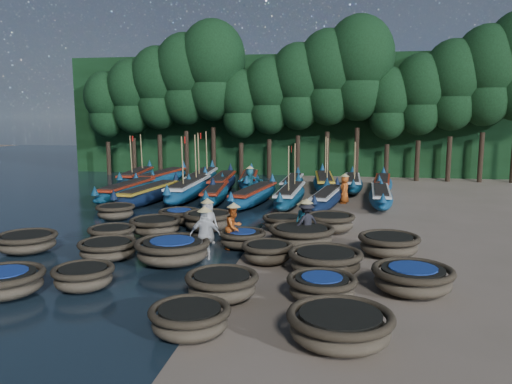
% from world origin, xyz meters
% --- Properties ---
extents(ground, '(120.00, 120.00, 0.00)m').
position_xyz_m(ground, '(0.00, 0.00, 0.00)').
color(ground, '#7A6859').
rests_on(ground, ground).
extents(foliage_wall, '(40.00, 3.00, 10.00)m').
position_xyz_m(foliage_wall, '(0.00, 23.50, 5.00)').
color(foliage_wall, black).
rests_on(foliage_wall, ground).
extents(coracle_3, '(2.24, 2.24, 0.70)m').
position_xyz_m(coracle_3, '(0.11, -9.47, 0.40)').
color(coracle_3, brown).
rests_on(coracle_3, ground).
extents(coracle_4, '(2.58, 2.58, 0.77)m').
position_xyz_m(coracle_4, '(3.45, -9.38, 0.44)').
color(coracle_4, brown).
rests_on(coracle_4, ground).
extents(coracle_5, '(2.23, 2.23, 0.73)m').
position_xyz_m(coracle_5, '(-5.66, -7.89, 0.42)').
color(coracle_5, brown).
rests_on(coracle_5, ground).
extents(coracle_6, '(1.82, 1.82, 0.70)m').
position_xyz_m(coracle_6, '(-3.78, -7.05, 0.40)').
color(coracle_6, brown).
rests_on(coracle_6, ground).
extents(coracle_7, '(2.32, 2.32, 0.76)m').
position_xyz_m(coracle_7, '(0.31, -7.18, 0.43)').
color(coracle_7, brown).
rests_on(coracle_7, ground).
extents(coracle_8, '(2.26, 2.26, 0.70)m').
position_xyz_m(coracle_8, '(2.97, -6.84, 0.41)').
color(coracle_8, brown).
rests_on(coracle_8, ground).
extents(coracle_9, '(2.37, 2.37, 0.77)m').
position_xyz_m(coracle_9, '(5.45, -5.82, 0.45)').
color(coracle_9, brown).
rests_on(coracle_9, ground).
extents(coracle_10, '(2.17, 2.17, 0.72)m').
position_xyz_m(coracle_10, '(-7.80, -3.70, 0.41)').
color(coracle_10, brown).
rests_on(coracle_10, ground).
extents(coracle_11, '(2.38, 2.38, 0.68)m').
position_xyz_m(coracle_11, '(-4.49, -4.06, 0.39)').
color(coracle_11, brown).
rests_on(coracle_11, ground).
extents(coracle_12, '(3.13, 3.13, 0.83)m').
position_xyz_m(coracle_12, '(-2.10, -4.18, 0.48)').
color(coracle_12, brown).
rests_on(coracle_12, ground).
extents(coracle_13, '(1.84, 1.84, 0.71)m').
position_xyz_m(coracle_13, '(1.03, -3.60, 0.41)').
color(coracle_13, brown).
rests_on(coracle_13, ground).
extents(coracle_14, '(2.59, 2.59, 0.77)m').
position_xyz_m(coracle_14, '(2.99, -4.46, 0.44)').
color(coracle_14, brown).
rests_on(coracle_14, ground).
extents(coracle_15, '(2.11, 2.11, 0.72)m').
position_xyz_m(coracle_15, '(-5.24, -2.14, 0.41)').
color(coracle_15, brown).
rests_on(coracle_15, ground).
extents(coracle_16, '(2.15, 2.15, 0.74)m').
position_xyz_m(coracle_16, '(-4.13, -0.39, 0.43)').
color(coracle_16, brown).
rests_on(coracle_16, ground).
extents(coracle_17, '(1.80, 1.80, 0.67)m').
position_xyz_m(coracle_17, '(-0.18, -1.81, 0.39)').
color(coracle_17, brown).
rests_on(coracle_17, ground).
extents(coracle_18, '(3.01, 3.01, 0.82)m').
position_xyz_m(coracle_18, '(2.01, -1.32, 0.47)').
color(coracle_18, brown).
rests_on(coracle_18, ground).
extents(coracle_19, '(2.24, 2.24, 0.77)m').
position_xyz_m(coracle_19, '(5.16, -1.98, 0.44)').
color(coracle_19, brown).
rests_on(coracle_19, ground).
extents(coracle_20, '(2.06, 2.06, 0.73)m').
position_xyz_m(coracle_20, '(-7.17, 2.31, 0.42)').
color(coracle_20, brown).
rests_on(coracle_20, ground).
extents(coracle_21, '(1.93, 1.93, 0.67)m').
position_xyz_m(coracle_21, '(-3.88, 1.96, 0.39)').
color(coracle_21, brown).
rests_on(coracle_21, ground).
extents(coracle_22, '(2.40, 2.40, 0.85)m').
position_xyz_m(coracle_22, '(-2.17, 0.69, 0.49)').
color(coracle_22, brown).
rests_on(coracle_22, ground).
extents(coracle_23, '(2.03, 2.03, 0.65)m').
position_xyz_m(coracle_23, '(1.01, 1.44, 0.37)').
color(coracle_23, brown).
rests_on(coracle_23, ground).
extents(coracle_24, '(2.49, 2.49, 0.81)m').
position_xyz_m(coracle_24, '(3.05, 1.32, 0.46)').
color(coracle_24, brown).
rests_on(coracle_24, ground).
extents(long_boat_1, '(1.66, 8.10, 1.43)m').
position_xyz_m(long_boat_1, '(-9.13, 8.18, 0.54)').
color(long_boat_1, navy).
rests_on(long_boat_1, ground).
extents(long_boat_2, '(2.13, 7.97, 1.41)m').
position_xyz_m(long_boat_2, '(-7.34, 7.07, 0.54)').
color(long_boat_2, '#0E1833').
rests_on(long_boat_2, ground).
extents(long_boat_3, '(1.85, 8.99, 3.82)m').
position_xyz_m(long_boat_3, '(-5.52, 8.86, 0.61)').
color(long_boat_3, navy).
rests_on(long_boat_3, ground).
extents(long_boat_4, '(2.13, 7.52, 1.33)m').
position_xyz_m(long_boat_4, '(-3.71, 8.12, 0.51)').
color(long_boat_4, navy).
rests_on(long_boat_4, ground).
extents(long_boat_5, '(2.48, 7.77, 1.38)m').
position_xyz_m(long_boat_5, '(-1.33, 7.66, 0.53)').
color(long_boat_5, navy).
rests_on(long_boat_5, ground).
extents(long_boat_6, '(1.71, 8.00, 3.40)m').
position_xyz_m(long_boat_6, '(0.69, 7.90, 0.54)').
color(long_boat_6, navy).
rests_on(long_boat_6, ground).
extents(long_boat_7, '(2.35, 7.27, 1.29)m').
position_xyz_m(long_boat_7, '(2.75, 7.53, 0.49)').
color(long_boat_7, '#0E1833').
rests_on(long_boat_7, ground).
extents(long_boat_8, '(1.68, 7.48, 1.32)m').
position_xyz_m(long_boat_8, '(5.71, 8.61, 0.50)').
color(long_boat_8, navy).
rests_on(long_boat_8, ground).
extents(long_boat_9, '(2.60, 8.44, 3.62)m').
position_xyz_m(long_boat_9, '(-11.16, 14.35, 0.57)').
color(long_boat_9, navy).
rests_on(long_boat_9, ground).
extents(long_boat_10, '(2.11, 8.43, 1.49)m').
position_xyz_m(long_boat_10, '(-9.16, 14.27, 0.57)').
color(long_boat_10, navy).
rests_on(long_boat_10, ground).
extents(long_boat_11, '(2.34, 9.09, 3.87)m').
position_xyz_m(long_boat_11, '(-6.05, 13.69, 0.61)').
color(long_boat_11, navy).
rests_on(long_boat_11, ground).
extents(long_boat_12, '(2.16, 8.40, 1.48)m').
position_xyz_m(long_boat_12, '(-4.31, 12.57, 0.56)').
color(long_boat_12, '#0E1833').
rests_on(long_boat_12, ground).
extents(long_boat_13, '(2.41, 7.94, 1.41)m').
position_xyz_m(long_boat_13, '(-2.80, 14.23, 0.54)').
color(long_boat_13, navy).
rests_on(long_boat_13, ground).
extents(long_boat_14, '(1.49, 7.50, 1.32)m').
position_xyz_m(long_boat_14, '(0.33, 13.06, 0.50)').
color(long_boat_14, navy).
rests_on(long_boat_14, ground).
extents(long_boat_15, '(2.02, 8.39, 3.57)m').
position_xyz_m(long_boat_15, '(2.42, 13.64, 0.57)').
color(long_boat_15, navy).
rests_on(long_boat_15, ground).
extents(long_boat_16, '(1.46, 7.61, 3.23)m').
position_xyz_m(long_boat_16, '(4.29, 13.93, 0.51)').
color(long_boat_16, navy).
rests_on(long_boat_16, ground).
extents(long_boat_17, '(2.03, 7.42, 1.31)m').
position_xyz_m(long_boat_17, '(6.24, 14.11, 0.50)').
color(long_boat_17, navy).
rests_on(long_boat_17, ground).
extents(fisherman_0, '(0.97, 0.95, 1.88)m').
position_xyz_m(fisherman_0, '(-1.65, -1.28, 0.90)').
color(fisherman_0, silver).
rests_on(fisherman_0, ground).
extents(fisherman_1, '(0.66, 0.54, 1.76)m').
position_xyz_m(fisherman_1, '(1.99, -0.41, 0.90)').
color(fisherman_1, '#1B6374').
rests_on(fisherman_1, ground).
extents(fisherman_2, '(0.93, 1.01, 1.87)m').
position_xyz_m(fisherman_2, '(-0.47, -1.96, 0.88)').
color(fisherman_2, '#B94F18').
rests_on(fisherman_2, ground).
extents(fisherman_3, '(1.25, 1.15, 1.89)m').
position_xyz_m(fisherman_3, '(2.15, -0.78, 0.88)').
color(fisherman_3, black).
rests_on(fisherman_3, ground).
extents(fisherman_4, '(1.12, 0.72, 1.98)m').
position_xyz_m(fisherman_4, '(-1.16, -3.49, 0.95)').
color(fisherman_4, silver).
rests_on(fisherman_4, ground).
extents(fisherman_5, '(1.72, 1.15, 1.98)m').
position_xyz_m(fisherman_5, '(-2.13, 10.75, 0.92)').
color(fisherman_5, '#1B6374').
rests_on(fisherman_5, ground).
extents(fisherman_6, '(0.62, 0.85, 1.82)m').
position_xyz_m(fisherman_6, '(3.71, 8.84, 0.87)').
color(fisherman_6, '#B94F18').
rests_on(fisherman_6, ground).
extents(tree_0, '(3.68, 3.68, 8.68)m').
position_xyz_m(tree_0, '(-16.00, 20.00, 5.97)').
color(tree_0, black).
rests_on(tree_0, ground).
extents(tree_1, '(4.09, 4.09, 9.65)m').
position_xyz_m(tree_1, '(-13.70, 20.00, 6.65)').
color(tree_1, black).
rests_on(tree_1, ground).
extents(tree_2, '(4.51, 4.51, 10.63)m').
position_xyz_m(tree_2, '(-11.40, 20.00, 7.32)').
color(tree_2, black).
rests_on(tree_2, ground).
extents(tree_3, '(4.92, 4.92, 11.60)m').
position_xyz_m(tree_3, '(-9.10, 20.00, 8.00)').
color(tree_3, black).
rests_on(tree_3, ground).
extents(tree_4, '(5.34, 5.34, 12.58)m').
position_xyz_m(tree_4, '(-6.80, 20.00, 8.67)').
color(tree_4, black).
rests_on(tree_4, ground).
extents(tree_5, '(3.68, 3.68, 8.68)m').
position_xyz_m(tree_5, '(-4.50, 20.00, 5.97)').
color(tree_5, black).
rests_on(tree_5, ground).
extents(tree_6, '(4.09, 4.09, 9.65)m').
position_xyz_m(tree_6, '(-2.20, 20.00, 6.65)').
color(tree_6, black).
rests_on(tree_6, ground).
extents(tree_7, '(4.51, 4.51, 10.63)m').
position_xyz_m(tree_7, '(0.10, 20.00, 7.32)').
color(tree_7, black).
rests_on(tree_7, ground).
extents(tree_8, '(4.92, 4.92, 11.60)m').
position_xyz_m(tree_8, '(2.40, 20.00, 8.00)').
color(tree_8, black).
rests_on(tree_8, ground).
extents(tree_9, '(5.34, 5.34, 12.58)m').
position_xyz_m(tree_9, '(4.70, 20.00, 8.67)').
color(tree_9, black).
rests_on(tree_9, ground).
extents(tree_10, '(3.68, 3.68, 8.68)m').
position_xyz_m(tree_10, '(7.00, 20.00, 5.97)').
color(tree_10, black).
rests_on(tree_10, ground).
extents(tree_11, '(4.09, 4.09, 9.65)m').
position_xyz_m(tree_11, '(9.30, 20.00, 6.65)').
color(tree_11, black).
rests_on(tree_11, ground).
extents(tree_12, '(4.51, 4.51, 10.63)m').
position_xyz_m(tree_12, '(11.60, 20.00, 7.32)').
color(tree_12, black).
rests_on(tree_12, ground).
extents(tree_13, '(4.92, 4.92, 11.60)m').
position_xyz_m(tree_13, '(13.90, 20.00, 8.00)').
color(tree_13, black).
rests_on(tree_13, ground).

